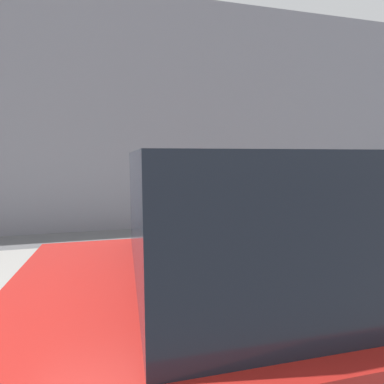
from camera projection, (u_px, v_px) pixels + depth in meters
sidewalk at (153, 272)px, 4.31m from camera, size 24.00×2.80×0.14m
building_facade at (136, 115)px, 7.01m from camera, size 24.00×0.30×5.35m
parking_meter at (192, 206)px, 3.15m from camera, size 0.17×0.12×1.53m
parked_car_beside_meter at (364, 275)px, 2.15m from camera, size 4.74×1.98×1.76m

